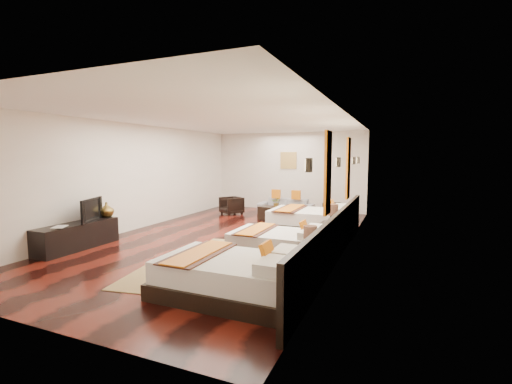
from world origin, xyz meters
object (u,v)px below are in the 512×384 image
at_px(book, 54,227).
at_px(tv, 88,210).
at_px(nightstand_a, 310,258).
at_px(bed_far, 313,220).
at_px(table_plant, 277,203).
at_px(armchair_left, 231,206).
at_px(nightstand_b, 332,232).
at_px(figurine, 107,210).
at_px(coffee_table, 275,213).
at_px(bed_mid, 282,244).
at_px(bed_near, 236,276).
at_px(armchair_right, 336,212).
at_px(sofa, 286,207).
at_px(tv_console, 78,236).

bearing_deg(book, tv, 86.32).
bearing_deg(nightstand_a, book, -170.38).
distance_m(bed_far, table_plant, 1.76).
bearing_deg(armchair_left, nightstand_b, -3.12).
bearing_deg(bed_far, table_plant, 142.48).
distance_m(nightstand_b, book, 5.66).
height_order(figurine, coffee_table, figurine).
height_order(figurine, table_plant, figurine).
xyz_separation_m(book, figurine, (0.00, 1.34, 0.16)).
bearing_deg(figurine, coffee_table, 55.22).
relative_size(nightstand_a, figurine, 2.40).
xyz_separation_m(bed_far, book, (-4.20, -4.15, 0.27)).
height_order(bed_mid, tv, tv).
height_order(nightstand_a, book, nightstand_a).
bearing_deg(bed_near, armchair_left, 117.43).
distance_m(figurine, coffee_table, 4.85).
height_order(bed_far, book, bed_far).
xyz_separation_m(nightstand_a, nightstand_b, (0.00, 1.91, 0.04)).
bearing_deg(figurine, bed_far, 33.86).
relative_size(armchair_right, coffee_table, 0.61).
distance_m(coffee_table, table_plant, 0.37).
distance_m(nightstand_a, tv, 4.92).
bearing_deg(bed_mid, book, -158.71).
xyz_separation_m(tv, table_plant, (2.77, 4.44, -0.25)).
bearing_deg(bed_near, sofa, 102.12).
relative_size(bed_far, tv_console, 1.24).
height_order(bed_far, armchair_right, bed_far).
height_order(nightstand_b, sofa, nightstand_b).
xyz_separation_m(figurine, table_plant, (2.82, 3.88, -0.17)).
bearing_deg(table_plant, nightstand_b, -49.16).
bearing_deg(tv, nightstand_a, -111.00).
distance_m(nightstand_a, armchair_left, 6.19).
distance_m(sofa, armchair_left, 1.83).
xyz_separation_m(coffee_table, table_plant, (0.07, -0.08, 0.35)).
bearing_deg(table_plant, coffee_table, 131.19).
xyz_separation_m(bed_mid, bed_far, (0.00, 2.52, 0.03)).
relative_size(figurine, armchair_right, 0.57).
relative_size(bed_far, tv, 2.56).
relative_size(bed_near, nightstand_a, 2.61).
distance_m(nightstand_a, figurine, 4.99).
bearing_deg(book, armchair_right, 52.05).
bearing_deg(tv_console, nightstand_a, 3.61).
xyz_separation_m(book, table_plant, (2.82, 5.21, -0.01)).
bearing_deg(book, bed_mid, 21.29).
height_order(nightstand_a, tv_console, nightstand_a).
bearing_deg(nightstand_b, nightstand_a, -90.00).
xyz_separation_m(nightstand_a, armchair_left, (-3.89, 4.81, 0.01)).
bearing_deg(armchair_right, bed_mid, -130.34).
relative_size(bed_near, figurine, 6.26).
height_order(armchair_right, table_plant, table_plant).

